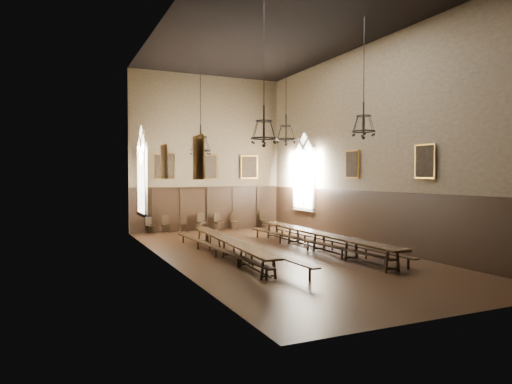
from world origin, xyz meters
TOP-DOWN VIEW (x-y plane):
  - floor at (0.00, 0.00)m, footprint 9.00×18.00m
  - ceiling at (0.00, 0.00)m, footprint 9.00×18.00m
  - wall_back at (0.00, 9.01)m, footprint 9.00×0.02m
  - wall_front at (0.00, -9.01)m, footprint 9.00×0.02m
  - wall_left at (-4.51, 0.00)m, footprint 0.02×18.00m
  - wall_right at (4.51, 0.00)m, footprint 0.02×18.00m
  - wainscot_panelling at (0.00, 0.00)m, footprint 9.00×18.00m
  - table_left at (-2.09, 0.03)m, footprint 1.19×9.04m
  - table_right at (1.90, -0.14)m, footprint 0.92×10.22m
  - bench_left_outer at (-2.57, 0.18)m, footprint 0.57×9.27m
  - bench_left_inner at (-1.38, 0.04)m, footprint 0.55×10.20m
  - bench_right_inner at (1.50, 0.12)m, footprint 0.81×10.07m
  - bench_right_outer at (2.52, -0.19)m, footprint 0.49×9.60m
  - chair_0 at (-3.44, 8.61)m, footprint 0.51×0.51m
  - chair_1 at (-2.58, 8.52)m, footprint 0.46×0.46m
  - chair_2 at (-1.59, 8.53)m, footprint 0.46×0.46m
  - chair_3 at (-0.50, 8.57)m, footprint 0.51×0.51m
  - chair_4 at (0.52, 8.56)m, footprint 0.54×0.54m
  - chair_5 at (1.48, 8.57)m, footprint 0.51×0.51m
  - chair_7 at (3.41, 8.51)m, footprint 0.52×0.52m
  - chandelier_back_left at (-2.29, 2.98)m, footprint 0.92×0.92m
  - chandelier_back_right at (1.73, 2.53)m, footprint 0.95×0.95m
  - chandelier_front_left at (-1.80, -2.53)m, footprint 0.89×0.89m
  - chandelier_front_right at (2.15, -2.72)m, footprint 0.87×0.87m
  - portrait_back_0 at (-2.60, 8.88)m, footprint 1.10×0.12m
  - portrait_back_1 at (0.00, 8.88)m, footprint 1.10×0.12m
  - portrait_back_2 at (2.60, 8.88)m, footprint 1.10×0.12m
  - portrait_left_0 at (-4.38, 1.00)m, footprint 0.12×1.00m
  - portrait_left_1 at (-4.38, -3.50)m, footprint 0.12×1.00m
  - portrait_right_0 at (4.38, 1.00)m, footprint 0.12×1.00m
  - portrait_right_1 at (4.38, -3.50)m, footprint 0.12×1.00m
  - window_right at (4.43, 5.50)m, footprint 0.20×2.20m
  - window_left at (-4.43, 5.50)m, footprint 0.20×2.20m

SIDE VIEW (x-z plane):
  - floor at x=0.00m, z-range -0.02..0.00m
  - chair_2 at x=-1.59m, z-range -0.17..0.70m
  - bench_left_outer at x=-2.57m, z-range 0.06..0.47m
  - chair_0 at x=-3.44m, z-range -0.18..0.72m
  - bench_right_outer at x=2.52m, z-range 0.06..0.49m
  - chair_1 at x=-2.58m, z-range -0.19..0.76m
  - bench_right_inner at x=1.50m, z-range 0.06..0.51m
  - bench_left_inner at x=-1.38m, z-range 0.06..0.52m
  - chair_5 at x=1.48m, z-range -0.19..0.78m
  - chair_4 at x=0.52m, z-range -0.20..0.79m
  - chair_3 at x=-0.50m, z-range -0.20..0.82m
  - chair_7 at x=3.41m, z-range -0.21..0.83m
  - table_left at x=-2.09m, z-range 0.00..0.70m
  - table_right at x=1.90m, z-range 0.00..0.80m
  - wainscot_panelling at x=0.00m, z-range 0.00..2.50m
  - window_right at x=4.43m, z-range 1.10..5.70m
  - window_left at x=-4.43m, z-range 1.10..5.70m
  - portrait_back_0 at x=-2.60m, z-range 3.00..4.40m
  - portrait_back_1 at x=0.00m, z-range 3.00..4.40m
  - portrait_back_2 at x=2.60m, z-range 3.00..4.40m
  - portrait_left_0 at x=-4.38m, z-range 3.05..4.35m
  - portrait_left_1 at x=-4.38m, z-range 3.05..4.35m
  - portrait_right_0 at x=4.38m, z-range 3.05..4.35m
  - portrait_right_1 at x=4.38m, z-range 3.05..4.35m
  - wall_back at x=0.00m, z-range 0.00..9.00m
  - wall_front at x=0.00m, z-range 0.00..9.00m
  - wall_left at x=-4.51m, z-range 0.00..9.00m
  - wall_right at x=4.51m, z-range 0.00..9.00m
  - chandelier_back_left at x=-2.29m, z-range 2.14..7.02m
  - chandelier_front_left at x=-1.80m, z-range 2.35..7.09m
  - chandelier_front_right at x=2.15m, z-range 2.90..7.26m
  - chandelier_back_right at x=1.73m, z-range 3.01..7.29m
  - ceiling at x=0.00m, z-range 9.00..9.02m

